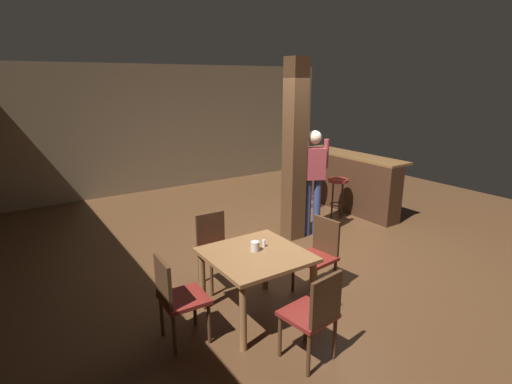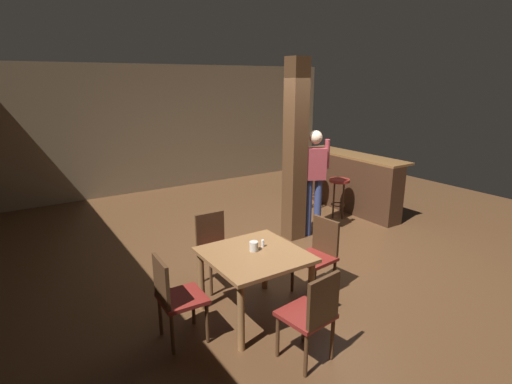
{
  "view_description": "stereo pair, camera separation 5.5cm",
  "coord_description": "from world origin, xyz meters",
  "px_view_note": "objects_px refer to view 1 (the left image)",
  "views": [
    {
      "loc": [
        -3.69,
        -4.3,
        2.48
      ],
      "look_at": [
        -0.86,
        -0.06,
        1.03
      ],
      "focal_mm": 28.0,
      "sensor_mm": 36.0,
      "label": 1
    },
    {
      "loc": [
        -3.64,
        -4.33,
        2.48
      ],
      "look_at": [
        -0.86,
        -0.06,
        1.03
      ],
      "focal_mm": 28.0,
      "sensor_mm": 36.0,
      "label": 2
    }
  ],
  "objects_px": {
    "napkin_cup": "(255,246)",
    "bar_stool_far": "(295,176)",
    "chair_west": "(176,295)",
    "chair_north": "(215,246)",
    "standing_person": "(313,176)",
    "chair_south": "(315,312)",
    "bar_stool_mid": "(313,179)",
    "chair_east": "(319,252)",
    "salt_shaker": "(264,243)",
    "bar_counter": "(347,182)",
    "bar_stool_near": "(338,188)",
    "dining_table": "(256,263)"
  },
  "relations": [
    {
      "from": "napkin_cup",
      "to": "bar_stool_far",
      "type": "distance_m",
      "value": 4.22
    },
    {
      "from": "chair_west",
      "to": "chair_north",
      "type": "relative_size",
      "value": 1.0
    },
    {
      "from": "bar_stool_far",
      "to": "standing_person",
      "type": "bearing_deg",
      "value": -120.37
    },
    {
      "from": "chair_south",
      "to": "bar_stool_mid",
      "type": "relative_size",
      "value": 1.14
    },
    {
      "from": "chair_east",
      "to": "chair_north",
      "type": "bearing_deg",
      "value": 138.18
    },
    {
      "from": "chair_south",
      "to": "bar_stool_far",
      "type": "relative_size",
      "value": 1.22
    },
    {
      "from": "chair_south",
      "to": "chair_north",
      "type": "bearing_deg",
      "value": 91.4
    },
    {
      "from": "salt_shaker",
      "to": "bar_counter",
      "type": "distance_m",
      "value": 3.93
    },
    {
      "from": "standing_person",
      "to": "bar_stool_near",
      "type": "bearing_deg",
      "value": 22.78
    },
    {
      "from": "chair_north",
      "to": "dining_table",
      "type": "bearing_deg",
      "value": -88.08
    },
    {
      "from": "salt_shaker",
      "to": "bar_stool_far",
      "type": "height_order",
      "value": "salt_shaker"
    },
    {
      "from": "dining_table",
      "to": "chair_south",
      "type": "bearing_deg",
      "value": -89.09
    },
    {
      "from": "bar_stool_mid",
      "to": "bar_stool_near",
      "type": "bearing_deg",
      "value": -88.34
    },
    {
      "from": "chair_west",
      "to": "bar_stool_far",
      "type": "distance_m",
      "value": 4.92
    },
    {
      "from": "standing_person",
      "to": "bar_stool_mid",
      "type": "distance_m",
      "value": 1.51
    },
    {
      "from": "dining_table",
      "to": "chair_east",
      "type": "relative_size",
      "value": 1.11
    },
    {
      "from": "standing_person",
      "to": "bar_stool_mid",
      "type": "relative_size",
      "value": 2.2
    },
    {
      "from": "chair_north",
      "to": "standing_person",
      "type": "xyz_separation_m",
      "value": [
        2.08,
        0.57,
        0.5
      ]
    },
    {
      "from": "chair_north",
      "to": "bar_counter",
      "type": "bearing_deg",
      "value": 19.11
    },
    {
      "from": "chair_west",
      "to": "salt_shaker",
      "type": "height_order",
      "value": "chair_west"
    },
    {
      "from": "chair_south",
      "to": "salt_shaker",
      "type": "bearing_deg",
      "value": 81.58
    },
    {
      "from": "bar_stool_near",
      "to": "bar_stool_mid",
      "type": "distance_m",
      "value": 0.67
    },
    {
      "from": "bar_counter",
      "to": "chair_north",
      "type": "bearing_deg",
      "value": -160.89
    },
    {
      "from": "standing_person",
      "to": "bar_stool_far",
      "type": "bearing_deg",
      "value": 59.63
    },
    {
      "from": "chair_north",
      "to": "bar_stool_mid",
      "type": "height_order",
      "value": "chair_north"
    },
    {
      "from": "salt_shaker",
      "to": "chair_south",
      "type": "bearing_deg",
      "value": -98.42
    },
    {
      "from": "chair_south",
      "to": "bar_counter",
      "type": "bearing_deg",
      "value": 40.58
    },
    {
      "from": "chair_east",
      "to": "napkin_cup",
      "type": "relative_size",
      "value": 8.67
    },
    {
      "from": "bar_counter",
      "to": "bar_stool_near",
      "type": "xyz_separation_m",
      "value": [
        -0.5,
        -0.25,
        -0.0
      ]
    },
    {
      "from": "chair_south",
      "to": "chair_east",
      "type": "xyz_separation_m",
      "value": [
        0.9,
        0.93,
        0.0
      ]
    },
    {
      "from": "chair_west",
      "to": "napkin_cup",
      "type": "xyz_separation_m",
      "value": [
        0.91,
        0.02,
        0.27
      ]
    },
    {
      "from": "dining_table",
      "to": "bar_stool_near",
      "type": "distance_m",
      "value": 3.55
    },
    {
      "from": "bar_stool_mid",
      "to": "chair_north",
      "type": "bearing_deg",
      "value": -151.49
    },
    {
      "from": "chair_east",
      "to": "bar_counter",
      "type": "bearing_deg",
      "value": 38.47
    },
    {
      "from": "salt_shaker",
      "to": "bar_stool_far",
      "type": "bearing_deg",
      "value": 46.22
    },
    {
      "from": "chair_north",
      "to": "bar_stool_near",
      "type": "distance_m",
      "value": 3.21
    },
    {
      "from": "chair_east",
      "to": "bar_stool_mid",
      "type": "bearing_deg",
      "value": 49.98
    },
    {
      "from": "chair_south",
      "to": "chair_north",
      "type": "relative_size",
      "value": 1.0
    },
    {
      "from": "chair_west",
      "to": "salt_shaker",
      "type": "distance_m",
      "value": 1.08
    },
    {
      "from": "dining_table",
      "to": "bar_stool_mid",
      "type": "distance_m",
      "value": 3.93
    },
    {
      "from": "chair_east",
      "to": "standing_person",
      "type": "xyz_separation_m",
      "value": [
        1.14,
        1.41,
        0.5
      ]
    },
    {
      "from": "bar_counter",
      "to": "standing_person",
      "type": "bearing_deg",
      "value": -155.83
    },
    {
      "from": "dining_table",
      "to": "napkin_cup",
      "type": "xyz_separation_m",
      "value": [
        0.03,
        0.06,
        0.17
      ]
    },
    {
      "from": "chair_west",
      "to": "standing_person",
      "type": "xyz_separation_m",
      "value": [
        2.94,
        1.4,
        0.5
      ]
    },
    {
      "from": "dining_table",
      "to": "chair_west",
      "type": "relative_size",
      "value": 1.11
    },
    {
      "from": "standing_person",
      "to": "bar_counter",
      "type": "bearing_deg",
      "value": 24.17
    },
    {
      "from": "chair_south",
      "to": "bar_stool_far",
      "type": "bearing_deg",
      "value": 53.02
    },
    {
      "from": "standing_person",
      "to": "bar_stool_far",
      "type": "relative_size",
      "value": 2.37
    },
    {
      "from": "salt_shaker",
      "to": "bar_stool_mid",
      "type": "bearing_deg",
      "value": 40.43
    },
    {
      "from": "napkin_cup",
      "to": "bar_stool_far",
      "type": "bearing_deg",
      "value": 45.21
    }
  ]
}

